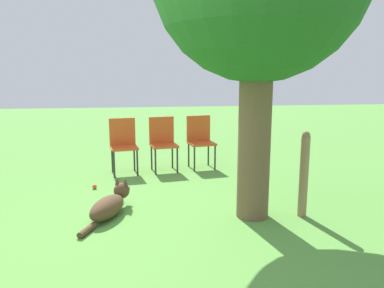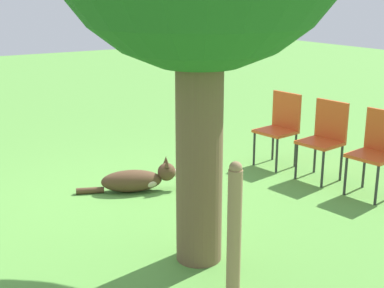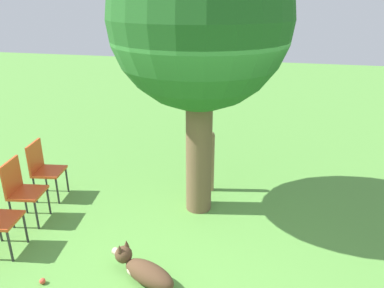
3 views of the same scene
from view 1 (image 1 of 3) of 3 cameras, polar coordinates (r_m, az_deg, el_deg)
name	(u,v)px [view 1 (image 1 of 3)]	position (r m, az deg, el deg)	size (l,w,h in m)	color
ground_plane	(175,219)	(4.48, -2.57, -11.39)	(30.00, 30.00, 0.00)	#56933D
dog	(110,205)	(4.65, -12.36, -9.01)	(1.11, 0.56, 0.38)	#513823
fence_post	(304,174)	(4.61, 16.69, -4.38)	(0.10, 0.10, 1.03)	#937551
red_chair_0	(123,142)	(6.46, -10.42, 0.32)	(0.48, 0.50, 0.93)	#D14C1E
red_chair_1	(163,140)	(6.56, -4.45, 0.63)	(0.48, 0.50, 0.93)	#D14C1E
red_chair_2	(200,138)	(6.73, 1.26, 0.92)	(0.48, 0.50, 0.93)	#D14C1E
tennis_ball	(95,187)	(5.76, -14.63, -6.30)	(0.07, 0.07, 0.07)	#E54C33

